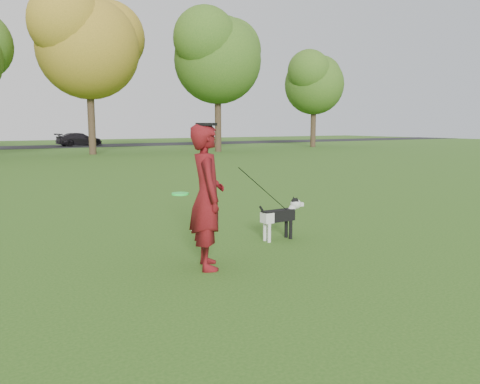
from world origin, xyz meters
TOP-DOWN VIEW (x-y plane):
  - ground at (0.00, 0.00)m, footprint 120.00×120.00m
  - road at (0.00, 40.00)m, footprint 120.00×7.00m
  - man at (-1.18, -0.42)m, footprint 0.70×0.86m
  - dog at (0.71, 0.36)m, footprint 0.98×0.20m
  - car_right at (6.16, 40.00)m, footprint 4.49×2.42m
  - man_held_items at (0.07, -0.07)m, footprint 2.58×0.95m

SIDE VIEW (x-z plane):
  - ground at x=0.00m, z-range 0.00..0.00m
  - road at x=0.00m, z-range 0.00..0.02m
  - dog at x=0.71m, z-range 0.08..0.83m
  - car_right at x=6.16m, z-range 0.02..1.26m
  - man_held_items at x=0.07m, z-range 0.18..1.74m
  - man at x=-1.18m, z-range 0.00..2.05m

